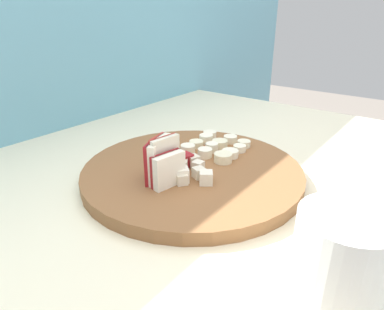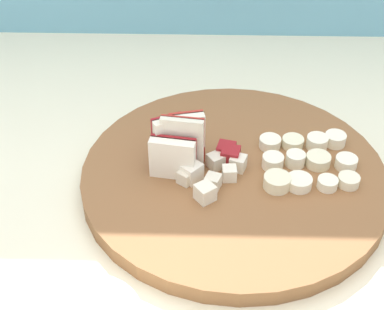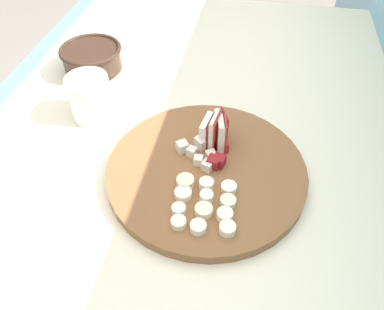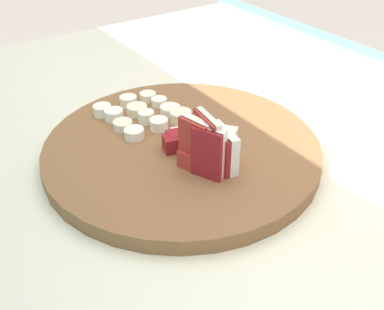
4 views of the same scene
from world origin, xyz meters
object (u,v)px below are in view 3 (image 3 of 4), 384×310
(apple_wedge_fan, at_px, (216,131))
(ceramic_bowl, at_px, (92,58))
(small_jar, at_px, (90,98))
(banana_slice_rows, at_px, (204,203))
(apple_dice_pile, at_px, (207,153))
(cutting_board, at_px, (206,171))

(apple_wedge_fan, distance_m, ceramic_bowl, 0.39)
(small_jar, bearing_deg, banana_slice_rows, 52.88)
(apple_dice_pile, bearing_deg, ceramic_bowl, -128.94)
(apple_dice_pile, bearing_deg, apple_wedge_fan, 165.44)
(small_jar, bearing_deg, cutting_board, 65.20)
(cutting_board, relative_size, banana_slice_rows, 3.18)
(apple_dice_pile, height_order, ceramic_bowl, ceramic_bowl)
(cutting_board, height_order, banana_slice_rows, banana_slice_rows)
(ceramic_bowl, bearing_deg, apple_wedge_fan, 56.44)
(small_jar, bearing_deg, apple_dice_pile, 69.80)
(banana_slice_rows, xyz_separation_m, ceramic_bowl, (-0.36, -0.33, 0.01))
(cutting_board, relative_size, apple_wedge_fan, 5.26)
(banana_slice_rows, bearing_deg, apple_dice_pile, -172.76)
(apple_wedge_fan, height_order, small_jar, small_jar)
(apple_dice_pile, xyz_separation_m, small_jar, (-0.09, -0.25, 0.02))
(banana_slice_rows, bearing_deg, ceramic_bowl, -137.85)
(apple_wedge_fan, height_order, apple_dice_pile, apple_wedge_fan)
(ceramic_bowl, bearing_deg, small_jar, 21.15)
(apple_dice_pile, distance_m, banana_slice_rows, 0.11)
(cutting_board, distance_m, apple_dice_pile, 0.03)
(apple_wedge_fan, relative_size, small_jar, 0.72)
(apple_wedge_fan, relative_size, apple_dice_pile, 0.69)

